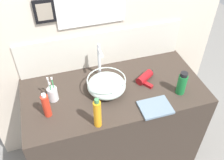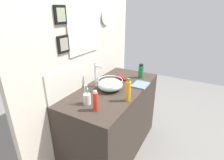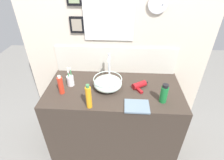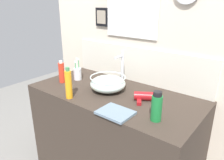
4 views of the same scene
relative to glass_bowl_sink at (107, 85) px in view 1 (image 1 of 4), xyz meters
name	(u,v)px [view 1 (image 1 of 4)]	position (x,y,z in m)	size (l,w,h in m)	color
ground_plane	(114,154)	(0.06, 0.00, -0.93)	(6.00, 6.00, 0.00)	gray
vanity_counter	(114,126)	(0.06, 0.00, -0.50)	(1.33, 0.65, 0.87)	#382D26
back_panel	(100,20)	(0.06, 0.35, 0.32)	(1.97, 0.10, 2.52)	beige
glass_bowl_sink	(107,85)	(0.00, 0.00, 0.00)	(0.28, 0.28, 0.12)	silver
faucet	(100,59)	(0.00, 0.18, 0.10)	(0.02, 0.11, 0.29)	silver
hair_drier	(146,77)	(0.32, 0.03, -0.03)	(0.19, 0.19, 0.06)	maroon
toothbrush_cup	(53,94)	(-0.38, 0.03, -0.01)	(0.07, 0.07, 0.20)	silver
spray_bottle	(46,106)	(-0.43, -0.10, 0.03)	(0.05, 0.05, 0.19)	red
soap_dispenser	(182,83)	(0.51, -0.16, 0.03)	(0.06, 0.06, 0.18)	#197233
lotion_bottle	(97,114)	(-0.14, -0.27, 0.05)	(0.05, 0.05, 0.23)	orange
hand_towel	(155,107)	(0.27, -0.25, -0.05)	(0.21, 0.17, 0.02)	slate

